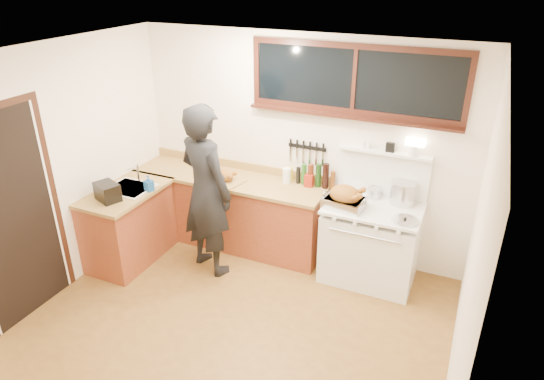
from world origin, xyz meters
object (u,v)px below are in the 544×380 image
at_px(vintage_stove, 371,241).
at_px(roast_turkey, 345,198).
at_px(cutting_board, 225,177).
at_px(man, 206,191).

xyz_separation_m(vintage_stove, roast_turkey, (-0.29, -0.14, 0.53)).
distance_m(cutting_board, roast_turkey, 1.48).
distance_m(man, cutting_board, 0.47).
bearing_deg(vintage_stove, man, -162.00).
bearing_deg(cutting_board, vintage_stove, 3.05).
bearing_deg(vintage_stove, cutting_board, -176.95).
distance_m(vintage_stove, man, 1.90).
bearing_deg(man, vintage_stove, 18.00).
distance_m(vintage_stove, cutting_board, 1.84).
relative_size(vintage_stove, roast_turkey, 3.44).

